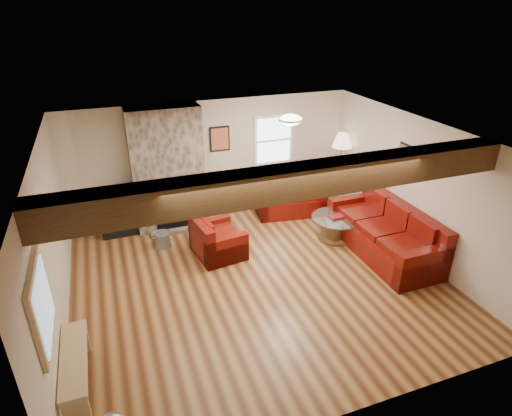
# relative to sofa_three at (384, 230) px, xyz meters

# --- Properties ---
(room) EXTENTS (8.00, 8.00, 8.00)m
(room) POSITION_rel_sofa_three_xyz_m (-2.48, -0.08, 0.79)
(room) COLOR #552C16
(room) RESTS_ON ground
(floor) EXTENTS (6.00, 6.00, 0.00)m
(floor) POSITION_rel_sofa_three_xyz_m (-2.48, -0.08, -0.46)
(floor) COLOR #552C16
(floor) RESTS_ON ground
(oak_beam) EXTENTS (6.00, 0.36, 0.38)m
(oak_beam) POSITION_rel_sofa_three_xyz_m (-2.48, -1.33, 1.85)
(oak_beam) COLOR #2F1F0E
(oak_beam) RESTS_ON room
(chimney_breast) EXTENTS (1.40, 0.67, 2.50)m
(chimney_breast) POSITION_rel_sofa_three_xyz_m (-3.48, 2.41, 0.76)
(chimney_breast) COLOR #3D382F
(chimney_breast) RESTS_ON floor
(back_window) EXTENTS (0.90, 0.08, 1.10)m
(back_window) POSITION_rel_sofa_three_xyz_m (-1.13, 2.63, 1.09)
(back_window) COLOR white
(back_window) RESTS_ON room
(hatch_window) EXTENTS (0.08, 1.00, 0.90)m
(hatch_window) POSITION_rel_sofa_three_xyz_m (-5.44, -1.58, 0.99)
(hatch_window) COLOR tan
(hatch_window) RESTS_ON room
(ceiling_dome) EXTENTS (0.40, 0.40, 0.18)m
(ceiling_dome) POSITION_rel_sofa_three_xyz_m (-1.58, 0.82, 1.98)
(ceiling_dome) COLOR white
(ceiling_dome) RESTS_ON room
(artwork_back) EXTENTS (0.42, 0.06, 0.52)m
(artwork_back) POSITION_rel_sofa_three_xyz_m (-2.33, 2.63, 1.24)
(artwork_back) COLOR black
(artwork_back) RESTS_ON room
(artwork_right) EXTENTS (0.06, 0.55, 0.42)m
(artwork_right) POSITION_rel_sofa_three_xyz_m (0.48, 0.22, 1.29)
(artwork_right) COLOR black
(artwork_right) RESTS_ON room
(sofa_three) EXTENTS (1.01, 2.40, 0.93)m
(sofa_three) POSITION_rel_sofa_three_xyz_m (0.00, 0.00, 0.00)
(sofa_three) COLOR #480605
(sofa_three) RESTS_ON floor
(loveseat) EXTENTS (1.58, 1.06, 0.78)m
(loveseat) POSITION_rel_sofa_three_xyz_m (-0.92, 2.15, -0.07)
(loveseat) COLOR #480605
(loveseat) RESTS_ON floor
(armchair_red) EXTENTS (0.93, 1.03, 0.75)m
(armchair_red) POSITION_rel_sofa_three_xyz_m (-2.88, 1.00, -0.09)
(armchair_red) COLOR #480605
(armchair_red) RESTS_ON floor
(coffee_table) EXTENTS (0.97, 0.97, 0.51)m
(coffee_table) POSITION_rel_sofa_three_xyz_m (-0.56, 0.74, -0.23)
(coffee_table) COLOR #4B2D18
(coffee_table) RESTS_ON floor
(tv_cabinet) EXTENTS (1.00, 0.40, 0.50)m
(tv_cabinet) POSITION_rel_sofa_three_xyz_m (-4.39, 2.45, -0.21)
(tv_cabinet) COLOR black
(tv_cabinet) RESTS_ON floor
(television) EXTENTS (0.87, 0.11, 0.50)m
(television) POSITION_rel_sofa_three_xyz_m (-4.39, 2.45, 0.29)
(television) COLOR black
(television) RESTS_ON tv_cabinet
(floor_lamp) EXTENTS (0.44, 0.44, 1.70)m
(floor_lamp) POSITION_rel_sofa_three_xyz_m (0.27, 2.11, 0.99)
(floor_lamp) COLOR tan
(floor_lamp) RESTS_ON floor
(pine_bench) EXTENTS (0.30, 1.29, 0.48)m
(pine_bench) POSITION_rel_sofa_three_xyz_m (-5.31, -1.36, -0.22)
(pine_bench) COLOR tan
(pine_bench) RESTS_ON floor
(coal_bucket) EXTENTS (0.33, 0.33, 0.31)m
(coal_bucket) POSITION_rel_sofa_three_xyz_m (-3.81, 1.62, -0.31)
(coal_bucket) COLOR slate
(coal_bucket) RESTS_ON floor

